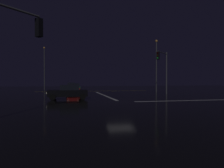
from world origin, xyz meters
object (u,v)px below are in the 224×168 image
Objects in this scene: sedan_red at (73,89)px; sedan_black_crossing at (68,92)px; traffic_signal_ne at (163,65)px; sedan_green at (75,88)px; sedan_white at (72,87)px; streetlamp_right_near at (156,62)px; streetlamp_left_far at (44,65)px; sedan_silver at (71,86)px; sedan_blue at (71,85)px.

sedan_black_crossing is (-0.68, -7.80, 0.00)m from sedan_red.
sedan_red is 0.68× the size of traffic_signal_ne.
sedan_green is 1.00× the size of sedan_white.
streetlamp_left_far is at bearing 142.52° from streetlamp_right_near.
sedan_black_crossing is at bearing -78.34° from streetlamp_left_far.
sedan_red is 0.44× the size of streetlamp_left_far.
sedan_red is 1.00× the size of sedan_silver.
sedan_black_crossing is 19.35m from streetlamp_right_near.
streetlamp_left_far is (-19.05, 22.32, 1.30)m from traffic_signal_ne.
sedan_white is 1.00× the size of sedan_black_crossing.
streetlamp_left_far reaches higher than sedan_black_crossing.
sedan_blue is (-0.03, 24.93, 0.00)m from sedan_red.
streetlamp_left_far reaches higher than sedan_red.
streetlamp_left_far is (-6.12, 0.63, 4.88)m from sedan_silver.
sedan_white is 18.00m from streetlamp_right_near.
streetlamp_right_near is at bearing 12.01° from sedan_red.
streetlamp_left_far is at bearing 116.76° from sedan_green.
sedan_blue is (-0.40, 18.90, 0.00)m from sedan_green.
sedan_silver is 25.50m from traffic_signal_ne.
sedan_blue is 26.68m from streetlamp_right_near.
sedan_black_crossing is at bearing -161.19° from traffic_signal_ne.
sedan_red and sedan_silver have the same top height.
traffic_signal_ne is at bearing -106.04° from streetlamp_right_near.
sedan_green is at bearing 85.65° from sedan_black_crossing.
streetlamp_right_near is (14.67, -21.81, 4.55)m from sedan_blue.
streetlamp_right_near is (14.27, -2.91, 4.55)m from sedan_green.
traffic_signal_ne is (12.45, -9.22, 3.58)m from sedan_green.
sedan_blue is (0.08, 6.44, 0.00)m from sedan_silver.
streetlamp_right_near is 26.30m from streetlamp_left_far.
traffic_signal_ne is at bearing -14.01° from sedan_red.
sedan_white is at bearing 87.95° from sedan_black_crossing.
sedan_blue is 32.73m from sedan_black_crossing.
sedan_silver is 0.44× the size of streetlamp_left_far.
sedan_blue is at bearing 91.23° from sedan_green.
sedan_white and sedan_black_crossing have the same top height.
sedan_black_crossing is at bearing -94.35° from sedan_green.
sedan_red is 13.69m from traffic_signal_ne.
sedan_silver is 26.29m from sedan_black_crossing.
sedan_red is at bearing -167.99° from streetlamp_right_near.
sedan_silver and sedan_black_crossing have the same top height.
sedan_red is at bearing -89.65° from sedan_silver.
streetlamp_right_near is 0.94× the size of streetlamp_left_far.
sedan_white is 20.65m from traffic_signal_ne.
sedan_black_crossing is 0.68× the size of traffic_signal_ne.
sedan_red is at bearing -89.93° from sedan_blue.
sedan_silver is (-0.16, 5.87, 0.00)m from sedan_white.
sedan_red and sedan_green have the same top height.
streetlamp_left_far is at bearing -136.85° from sedan_blue.
streetlamp_right_near is (1.82, 6.32, 0.97)m from traffic_signal_ne.
sedan_silver is at bearing 91.61° from sedan_white.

